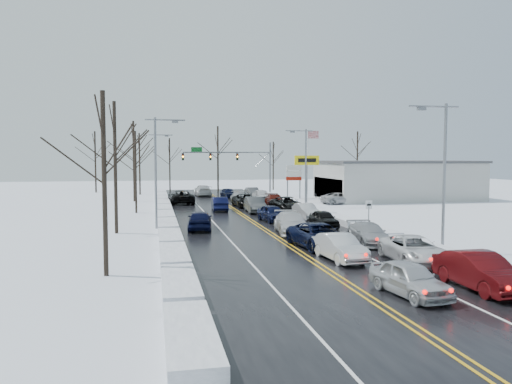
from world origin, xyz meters
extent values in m
plane|color=silver|center=(0.00, 0.00, 0.00)|extent=(160.00, 160.00, 0.00)
cube|color=black|center=(0.00, 2.00, 0.01)|extent=(14.00, 84.00, 0.01)
cube|color=white|center=(-7.60, 2.00, 0.00)|extent=(1.56, 72.00, 0.55)
cube|color=white|center=(7.60, 2.00, 0.00)|extent=(1.56, 72.00, 0.55)
cylinder|color=slate|center=(8.50, 28.00, 4.00)|extent=(0.24, 0.24, 8.00)
cylinder|color=slate|center=(2.00, 28.00, 6.50)|extent=(13.00, 0.18, 0.18)
cylinder|color=slate|center=(7.30, 28.00, 5.40)|extent=(2.33, 0.10, 2.33)
cube|color=#0C591E|center=(-2.50, 28.00, 6.90)|extent=(1.60, 0.08, 0.70)
cube|color=black|center=(3.50, 28.00, 5.85)|extent=(0.32, 0.25, 1.05)
sphere|color=#3F0705|center=(3.50, 27.84, 6.15)|extent=(0.20, 0.20, 0.20)
sphere|color=orange|center=(3.50, 27.84, 5.85)|extent=(0.22, 0.22, 0.22)
sphere|color=black|center=(3.50, 27.84, 5.55)|extent=(0.20, 0.20, 0.20)
cube|color=black|center=(-0.50, 28.00, 5.85)|extent=(0.32, 0.25, 1.05)
sphere|color=#3F0705|center=(-0.50, 27.84, 6.15)|extent=(0.20, 0.20, 0.20)
sphere|color=orange|center=(-0.50, 27.84, 5.85)|extent=(0.22, 0.22, 0.22)
sphere|color=black|center=(-0.50, 27.84, 5.55)|extent=(0.20, 0.20, 0.20)
cube|color=black|center=(-4.50, 28.00, 5.85)|extent=(0.32, 0.25, 1.05)
sphere|color=#3F0705|center=(-4.50, 27.84, 6.15)|extent=(0.20, 0.20, 0.20)
sphere|color=orange|center=(-4.50, 27.84, 5.85)|extent=(0.22, 0.22, 0.22)
sphere|color=black|center=(-4.50, 27.84, 5.55)|extent=(0.20, 0.20, 0.20)
cylinder|color=slate|center=(10.50, 16.00, 2.80)|extent=(0.20, 0.20, 5.60)
cube|color=yellow|center=(10.50, 16.00, 5.40)|extent=(3.20, 0.30, 1.20)
cube|color=black|center=(10.50, 15.83, 5.40)|extent=(2.40, 0.04, 0.50)
cylinder|color=slate|center=(9.60, 22.00, 2.00)|extent=(0.16, 0.16, 4.00)
cylinder|color=slate|center=(11.40, 22.00, 2.00)|extent=(0.16, 0.16, 4.00)
cube|color=white|center=(10.50, 22.00, 4.30)|extent=(2.20, 0.22, 0.70)
cube|color=white|center=(10.50, 22.00, 3.50)|extent=(2.20, 0.22, 0.70)
cube|color=maroon|center=(10.50, 22.00, 2.80)|extent=(2.20, 0.22, 0.50)
cylinder|color=slate|center=(8.20, -8.00, 1.10)|extent=(0.08, 0.08, 2.20)
cube|color=white|center=(8.20, -8.00, 2.00)|extent=(0.55, 0.05, 0.70)
cube|color=black|center=(8.20, -8.04, 2.00)|extent=(0.35, 0.02, 0.15)
cylinder|color=silver|center=(15.00, 30.00, 5.00)|extent=(0.14, 0.14, 10.00)
cube|color=#B5B5B0|center=(24.00, 18.00, 2.50)|extent=(20.00, 12.00, 5.00)
cube|color=#262628|center=(14.05, 18.00, 1.60)|extent=(0.10, 11.00, 2.80)
cube|color=#3F3F42|center=(24.00, 18.00, 5.15)|extent=(20.40, 12.40, 0.30)
cylinder|color=slate|center=(8.50, -18.00, 4.50)|extent=(0.18, 0.18, 9.00)
cylinder|color=slate|center=(7.70, -18.00, 8.80)|extent=(3.20, 0.12, 0.12)
cube|color=slate|center=(6.90, -18.00, 8.65)|extent=(0.50, 0.25, 0.18)
cylinder|color=slate|center=(8.50, 10.00, 4.50)|extent=(0.18, 0.18, 9.00)
cylinder|color=slate|center=(7.70, 10.00, 8.80)|extent=(3.20, 0.12, 0.12)
cube|color=slate|center=(6.90, 10.00, 8.65)|extent=(0.50, 0.25, 0.18)
cylinder|color=slate|center=(-8.50, -4.00, 4.50)|extent=(0.18, 0.18, 9.00)
cylinder|color=slate|center=(-7.70, -4.00, 8.80)|extent=(3.20, 0.12, 0.12)
cube|color=slate|center=(-6.90, -4.00, 8.65)|extent=(0.50, 0.25, 0.18)
cylinder|color=slate|center=(-8.50, 24.00, 4.50)|extent=(0.18, 0.18, 9.00)
cylinder|color=slate|center=(-7.70, 24.00, 8.80)|extent=(3.20, 0.12, 0.12)
cube|color=slate|center=(-6.90, 24.00, 8.65)|extent=(0.50, 0.25, 0.18)
cylinder|color=#2D231C|center=(-11.00, -20.00, 4.50)|extent=(0.24, 0.24, 9.00)
cylinder|color=#2D231C|center=(-11.50, -6.00, 5.00)|extent=(0.27, 0.27, 10.00)
cylinder|color=#2D231C|center=(-10.50, 8.00, 4.25)|extent=(0.23, 0.23, 8.50)
cylinder|color=#2D231C|center=(-11.20, 22.00, 5.25)|extent=(0.28, 0.28, 10.50)
cylinder|color=#2D231C|center=(-10.80, 34.00, 4.75)|extent=(0.25, 0.25, 9.50)
cylinder|color=#2D231C|center=(-18.00, 40.00, 5.00)|extent=(0.27, 0.27, 10.00)
cylinder|color=#2D231C|center=(-6.00, 41.00, 4.50)|extent=(0.24, 0.24, 9.00)
cylinder|color=#2D231C|center=(2.00, 39.00, 5.50)|extent=(0.29, 0.29, 11.00)
cylinder|color=#2D231C|center=(12.00, 40.50, 4.25)|extent=(0.23, 0.23, 8.50)
cylinder|color=#2D231C|center=(28.00, 41.00, 5.25)|extent=(0.28, 0.28, 10.50)
imported|color=#AFB2B8|center=(1.83, -26.23, 0.00)|extent=(2.26, 4.45, 1.45)
imported|color=silver|center=(1.55, -18.88, 0.00)|extent=(1.97, 4.63, 1.49)
imported|color=black|center=(1.64, -14.98, 0.00)|extent=(3.22, 5.92, 1.58)
imported|color=silver|center=(1.57, -8.71, 0.00)|extent=(2.80, 5.70, 1.60)
imported|color=black|center=(1.77, -1.60, 0.00)|extent=(2.32, 4.58, 1.50)
imported|color=#3B3E40|center=(1.68, 5.84, 0.00)|extent=(1.88, 5.00, 1.63)
imported|color=black|center=(1.85, 11.61, 0.00)|extent=(2.84, 5.64, 1.53)
imported|color=#929599|center=(1.74, 16.01, 0.00)|extent=(2.65, 5.34, 1.49)
imported|color=black|center=(1.63, 24.47, 0.00)|extent=(2.18, 4.40, 1.44)
imported|color=#4C0A0C|center=(5.32, -25.98, 0.00)|extent=(1.77, 4.97, 1.63)
imported|color=silver|center=(5.32, -20.29, 0.00)|extent=(2.84, 5.46, 1.47)
imported|color=#9A9CA1|center=(5.35, -14.34, 0.00)|extent=(2.41, 5.02, 1.41)
imported|color=black|center=(5.15, -5.90, 0.00)|extent=(1.64, 4.07, 1.39)
imported|color=silver|center=(5.43, -0.04, 0.00)|extent=(1.68, 4.36, 1.42)
imported|color=black|center=(5.15, 5.68, 0.00)|extent=(2.90, 5.86, 1.60)
imported|color=#4B110A|center=(5.44, 12.48, 0.00)|extent=(2.17, 4.82, 1.37)
imported|color=silver|center=(5.11, 18.49, 0.00)|extent=(2.06, 4.73, 1.59)
imported|color=#46494C|center=(5.12, 24.60, 0.00)|extent=(1.71, 4.48, 1.46)
imported|color=black|center=(-1.72, 8.34, 0.00)|extent=(1.84, 4.67, 1.51)
imported|color=black|center=(-5.38, 17.36, 0.00)|extent=(3.24, 6.29, 1.70)
imported|color=silver|center=(-1.56, 29.20, 0.00)|extent=(2.48, 5.70, 1.63)
imported|color=black|center=(-5.09, -5.44, 0.00)|extent=(2.38, 4.85, 1.59)
imported|color=#B9B9BB|center=(14.10, 13.09, 0.00)|extent=(5.42, 3.01, 1.43)
imported|color=#393C3E|center=(17.08, 15.30, 0.00)|extent=(2.59, 5.09, 1.41)
imported|color=black|center=(15.03, 21.26, 0.00)|extent=(2.26, 4.86, 1.61)
camera|label=1|loc=(-8.63, -45.11, 5.82)|focal=35.00mm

